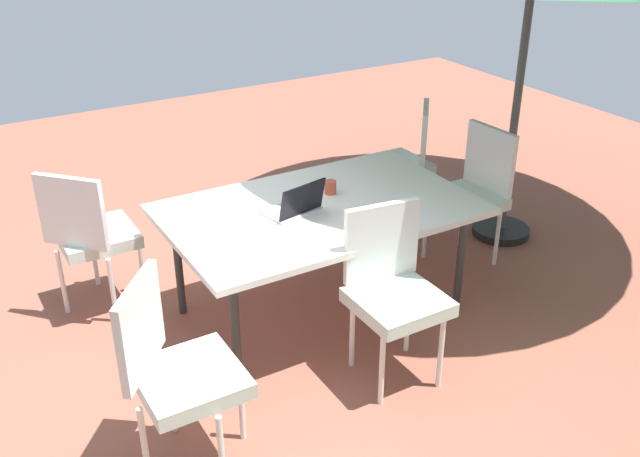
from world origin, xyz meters
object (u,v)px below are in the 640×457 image
object	(u,v)px
dining_table	(320,214)
chair_north	(393,286)
chair_southwest	(403,159)
chair_west	(472,190)
chair_southeast	(90,232)
laptop	(295,206)
chair_northeast	(176,367)
cup	(330,187)

from	to	relation	value
dining_table	chair_north	xyz separation A→B (m)	(-0.03, 0.73, -0.14)
chair_southwest	chair_west	xyz separation A→B (m)	(-0.07, 0.71, 0.00)
chair_southeast	laptop	xyz separation A→B (m)	(-1.03, 0.77, 0.24)
chair_southwest	chair_northeast	size ratio (longest dim) A/B	1.00
chair_north	cup	bearing A→B (deg)	88.92
dining_table	chair_northeast	xyz separation A→B (m)	(1.23, 0.79, -0.14)
chair_southwest	cup	bearing A→B (deg)	-19.83
chair_west	cup	distance (m)	1.14
chair_north	chair_west	bearing A→B (deg)	39.34
chair_west	laptop	size ratio (longest dim) A/B	2.69
dining_table	chair_southwest	distance (m)	1.43
chair_southeast	cup	distance (m)	1.52
dining_table	chair_west	world-z (taller)	chair_west
chair_southwest	laptop	distance (m)	1.60
dining_table	chair_north	distance (m)	0.74
chair_northeast	laptop	bearing A→B (deg)	-14.14
chair_northeast	cup	world-z (taller)	chair_northeast
chair_southeast	chair_northeast	bearing A→B (deg)	136.40
chair_west	laptop	world-z (taller)	chair_west
chair_northeast	cup	xyz separation A→B (m)	(-1.38, -0.93, 0.23)
dining_table	laptop	bearing A→B (deg)	2.98
chair_north	cup	size ratio (longest dim) A/B	11.68
chair_southeast	chair_west	bearing A→B (deg)	-148.89
chair_southwest	chair_north	size ratio (longest dim) A/B	1.00
chair_west	chair_southeast	size ratio (longest dim) A/B	1.00
chair_northeast	chair_west	bearing A→B (deg)	-32.18
chair_southeast	cup	world-z (taller)	chair_southeast
chair_north	laptop	world-z (taller)	chair_north
chair_southeast	cup	size ratio (longest dim) A/B	11.68
chair_southwest	chair_west	distance (m)	0.72
chair_north	laptop	distance (m)	0.78
chair_southwest	chair_southeast	xyz separation A→B (m)	(2.41, 0.01, 0.00)
chair_west	cup	size ratio (longest dim) A/B	11.68
dining_table	cup	bearing A→B (deg)	-138.88
chair_north	chair_southwest	bearing A→B (deg)	59.09
chair_southwest	chair_west	size ratio (longest dim) A/B	1.00
cup	chair_west	bearing A→B (deg)	175.61
chair_southwest	laptop	xyz separation A→B (m)	(1.38, 0.77, 0.24)
chair_west	chair_southeast	distance (m)	2.57
chair_north	chair_west	distance (m)	1.46
laptop	chair_west	bearing A→B (deg)	170.49
laptop	cup	xyz separation A→B (m)	(-0.33, -0.14, -0.01)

